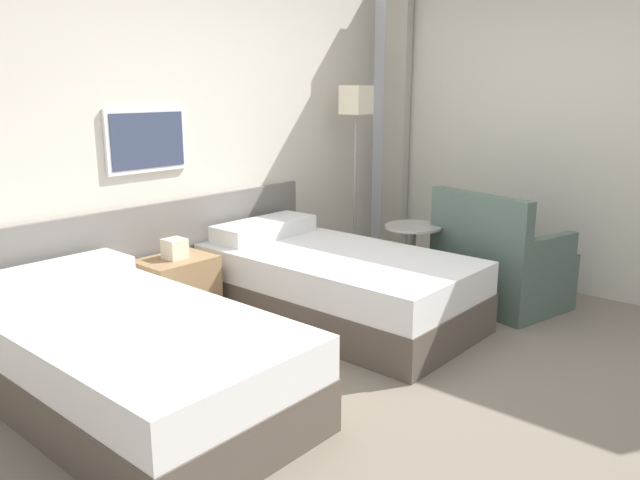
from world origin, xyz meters
The scene contains 9 objects.
ground_plane centered at (0.00, 0.00, 0.00)m, with size 16.00×16.00×0.00m, color slate.
wall_headboard centered at (-0.03, 2.05, 1.30)m, with size 10.00×0.10×2.70m.
wall_window centered at (2.15, -0.13, 1.34)m, with size 0.21×4.52×2.70m.
bed_near_door centered at (-1.39, 1.01, 0.26)m, with size 1.08×1.98×0.64m.
bed_near_window centered at (0.33, 1.01, 0.26)m, with size 1.08×1.98×0.64m.
nightstand centered at (-0.53, 1.75, 0.26)m, with size 0.51×0.38×0.65m.
floor_lamp centered at (1.42, 1.68, 1.39)m, with size 0.24×0.24×1.68m.
side_table centered at (1.08, 0.84, 0.42)m, with size 0.45×0.45×0.61m.
armchair centered at (1.41, 0.25, 0.29)m, with size 0.88×1.02×0.91m.
Camera 1 is at (-3.02, -1.77, 1.67)m, focal length 35.00 mm.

